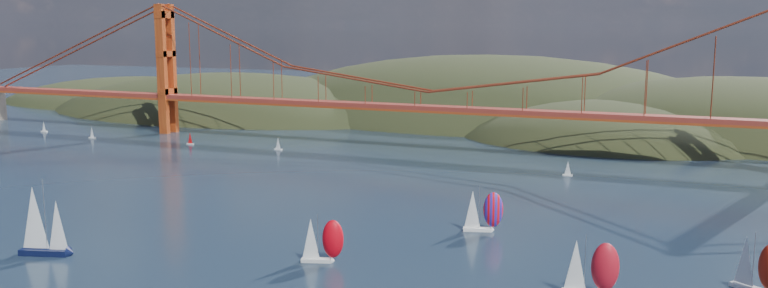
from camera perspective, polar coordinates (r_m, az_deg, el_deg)
headlands at (r=365.67m, az=15.37°, el=-0.51°), size 725.00×225.00×96.00m
bridge at (r=276.22m, az=3.25°, el=6.14°), size 552.00×12.00×55.00m
sloop_navy at (r=166.46m, az=-24.67°, el=-5.39°), size 10.62×7.39×15.70m
racer_0 at (r=147.92m, az=-4.80°, el=-7.26°), size 8.70×5.44×9.73m
racer_1 at (r=134.33m, az=15.39°, el=-9.02°), size 9.66×4.90×10.86m
racer_2 at (r=146.28m, az=26.58°, el=-8.22°), size 9.26×7.79×10.68m
racer_rwb at (r=170.44m, az=7.50°, el=-5.03°), size 9.19×5.54×10.29m
distant_boat_0 at (r=358.33m, az=-24.49°, el=1.21°), size 3.00×2.00×4.70m
distant_boat_1 at (r=330.64m, az=-21.37°, el=0.82°), size 3.00×2.00×4.70m
distant_boat_2 at (r=301.53m, az=-14.56°, el=0.41°), size 3.00×2.00×4.70m
distant_boat_3 at (r=281.69m, az=-8.07°, el=0.02°), size 3.00×2.00×4.70m
distant_boat_8 at (r=237.66m, az=13.83°, el=-1.82°), size 3.00×2.00×4.70m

